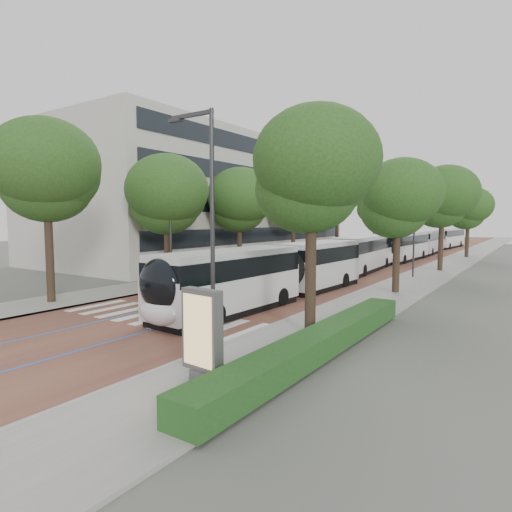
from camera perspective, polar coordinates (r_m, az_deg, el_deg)
The scene contains 22 objects.
ground at distance 20.85m, azimuth -14.95°, elevation -8.41°, with size 160.00×160.00×0.00m, color #51544C.
road at distance 55.65m, azimuth 17.80°, elevation -0.15°, with size 11.00×140.00×0.02m, color #572F27.
sidewalk_left at distance 58.16m, azimuth 10.69°, elevation 0.26°, with size 4.00×140.00×0.12m, color gray.
sidewalk_right at distance 54.06m, azimuth 25.46°, elevation -0.49°, with size 4.00×140.00×0.12m, color gray.
kerb_left at distance 57.44m, azimuth 12.44°, elevation 0.18°, with size 0.20×140.00×0.14m, color gray.
kerb_right at distance 54.37m, azimuth 23.48°, elevation -0.39°, with size 0.20×140.00×0.14m, color gray.
zebra_crossing at distance 21.35m, azimuth -12.56°, elevation -7.97°, with size 10.55×3.60×0.01m.
lane_line_left at distance 56.11m, azimuth 16.24°, elevation -0.06°, with size 0.12×126.00×0.01m, color #235EB3.
lane_line_right at distance 55.23m, azimuth 19.40°, elevation -0.22°, with size 0.12×126.00×0.01m, color #235EB3.
office_building at distance 54.05m, azimuth -6.25°, elevation 7.33°, with size 18.11×40.00×14.00m.
hedge at distance 15.28m, azimuth 8.55°, elevation -11.22°, with size 1.20×14.00×0.80m, color #193B14.
streetlight_near at distance 13.49m, azimuth -6.44°, elevation 5.16°, with size 1.82×0.20×8.00m.
streetlight_far at distance 36.34m, azimuth 20.12°, elevation 4.77°, with size 1.82×0.20×8.00m.
lamp_post_left at distance 30.22m, azimuth -11.31°, elevation 3.66°, with size 0.14×0.14×8.00m, color #2E2E30.
trees_left at distance 44.84m, azimuth 3.31°, elevation 7.31°, with size 6.14×60.97×9.63m.
trees_right at distance 37.25m, azimuth 22.23°, elevation 6.74°, with size 5.73×47.01×8.93m.
lead_bus at distance 24.61m, azimuth 2.20°, elevation -2.35°, with size 3.31×18.49×3.20m.
bus_queued_0 at distance 39.72m, azimuth 13.90°, elevation 0.31°, with size 3.26×12.53×3.20m.
bus_queued_1 at distance 51.02m, azimuth 18.93°, elevation 1.19°, with size 2.88×12.47×3.20m.
bus_queued_2 at distance 63.24m, azimuth 21.88°, elevation 1.79°, with size 2.98×12.48×3.20m.
bus_queued_3 at distance 76.75m, azimuth 24.11°, elevation 2.21°, with size 3.29×12.53×3.20m.
ad_panel at distance 12.27m, azimuth -7.20°, elevation -10.32°, with size 1.33×0.55×2.71m.
Camera 1 is at (15.35, -13.28, 4.77)m, focal length 30.00 mm.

